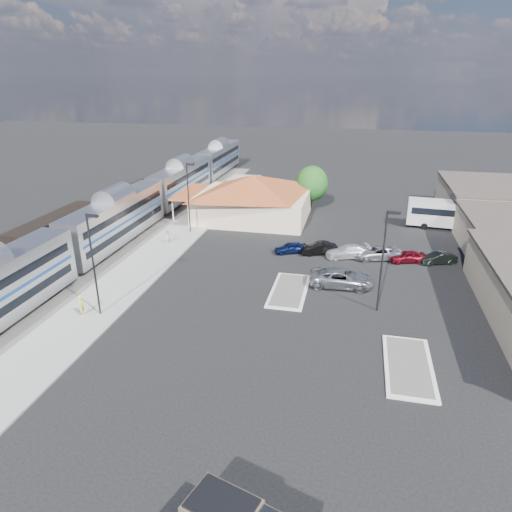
# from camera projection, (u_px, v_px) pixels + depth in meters

# --- Properties ---
(ground) EXTENTS (280.00, 280.00, 0.00)m
(ground) POSITION_uv_depth(u_px,v_px,m) (243.00, 297.00, 42.06)
(ground) COLOR black
(ground) RESTS_ON ground
(railbed) EXTENTS (16.00, 100.00, 0.12)m
(railbed) POSITION_uv_depth(u_px,v_px,m) (86.00, 248.00, 53.51)
(railbed) COLOR #4C4944
(railbed) RESTS_ON ground
(platform) EXTENTS (5.50, 92.00, 0.18)m
(platform) POSITION_uv_depth(u_px,v_px,m) (150.00, 261.00, 49.88)
(platform) COLOR gray
(platform) RESTS_ON ground
(passenger_train) EXTENTS (3.00, 104.00, 5.55)m
(passenger_train) POSITION_uv_depth(u_px,v_px,m) (117.00, 221.00, 54.01)
(passenger_train) COLOR silver
(passenger_train) RESTS_ON ground
(freight_cars) EXTENTS (2.80, 46.00, 4.00)m
(freight_cars) POSITION_uv_depth(u_px,v_px,m) (56.00, 234.00, 52.49)
(freight_cars) COLOR black
(freight_cars) RESTS_ON ground
(station_depot) EXTENTS (18.35, 12.24, 6.20)m
(station_depot) POSITION_uv_depth(u_px,v_px,m) (253.00, 197.00, 63.53)
(station_depot) COLOR beige
(station_depot) RESTS_ON ground
(traffic_island_south) EXTENTS (3.30, 7.50, 0.21)m
(traffic_island_south) POSITION_uv_depth(u_px,v_px,m) (289.00, 290.00, 43.02)
(traffic_island_south) COLOR silver
(traffic_island_south) RESTS_ON ground
(traffic_island_north) EXTENTS (3.30, 7.50, 0.21)m
(traffic_island_north) POSITION_uv_depth(u_px,v_px,m) (409.00, 366.00, 31.95)
(traffic_island_north) COLOR silver
(traffic_island_north) RESTS_ON ground
(lamp_plat_s) EXTENTS (1.08, 0.25, 9.00)m
(lamp_plat_s) POSITION_uv_depth(u_px,v_px,m) (93.00, 257.00, 36.83)
(lamp_plat_s) COLOR black
(lamp_plat_s) RESTS_ON ground
(lamp_plat_n) EXTENTS (1.08, 0.25, 9.00)m
(lamp_plat_n) POSITION_uv_depth(u_px,v_px,m) (189.00, 192.00, 56.75)
(lamp_plat_n) COLOR black
(lamp_plat_n) RESTS_ON ground
(lamp_lot) EXTENTS (1.08, 0.25, 9.00)m
(lamp_lot) POSITION_uv_depth(u_px,v_px,m) (384.00, 253.00, 37.62)
(lamp_lot) COLOR black
(lamp_lot) RESTS_ON ground
(tree_depot) EXTENTS (4.71, 4.71, 6.63)m
(tree_depot) POSITION_uv_depth(u_px,v_px,m) (312.00, 184.00, 67.10)
(tree_depot) COLOR #382314
(tree_depot) RESTS_ON ground
(suv) EXTENTS (6.30, 3.11, 1.72)m
(suv) POSITION_uv_depth(u_px,v_px,m) (342.00, 278.00, 43.80)
(suv) COLOR #A1A4A8
(suv) RESTS_ON ground
(coach_bus) EXTENTS (11.68, 3.48, 3.69)m
(coach_bus) POSITION_uv_depth(u_px,v_px,m) (454.00, 214.00, 59.39)
(coach_bus) COLOR white
(coach_bus) RESTS_ON ground
(person_a) EXTENTS (0.57, 0.73, 1.79)m
(person_a) POSITION_uv_depth(u_px,v_px,m) (82.00, 306.00, 38.19)
(person_a) COLOR #D7D343
(person_a) RESTS_ON platform
(person_b) EXTENTS (0.66, 0.83, 1.65)m
(person_b) POSITION_uv_depth(u_px,v_px,m) (167.00, 237.00, 54.44)
(person_b) COLOR silver
(person_b) RESTS_ON platform
(parked_car_a) EXTENTS (4.10, 2.91, 1.30)m
(parked_car_a) POSITION_uv_depth(u_px,v_px,m) (291.00, 247.00, 52.06)
(parked_car_a) COLOR #0D1945
(parked_car_a) RESTS_ON ground
(parked_car_b) EXTENTS (4.45, 2.77, 1.38)m
(parked_car_b) POSITION_uv_depth(u_px,v_px,m) (319.00, 248.00, 51.67)
(parked_car_b) COLOR black
(parked_car_b) RESTS_ON ground
(parked_car_c) EXTENTS (5.30, 3.49, 1.43)m
(parked_car_c) POSITION_uv_depth(u_px,v_px,m) (348.00, 251.00, 50.74)
(parked_car_c) COLOR white
(parked_car_c) RESTS_ON ground
(parked_car_d) EXTENTS (5.80, 3.82, 1.48)m
(parked_car_d) POSITION_uv_depth(u_px,v_px,m) (377.00, 252.00, 50.36)
(parked_car_d) COLOR #9A9CA2
(parked_car_d) RESTS_ON ground
(parked_car_e) EXTENTS (4.21, 2.68, 1.33)m
(parked_car_e) POSITION_uv_depth(u_px,v_px,m) (407.00, 256.00, 49.47)
(parked_car_e) COLOR maroon
(parked_car_e) RESTS_ON ground
(parked_car_f) EXTENTS (4.11, 2.58, 1.28)m
(parked_car_f) POSITION_uv_depth(u_px,v_px,m) (438.00, 258.00, 49.10)
(parked_car_f) COLOR black
(parked_car_f) RESTS_ON ground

